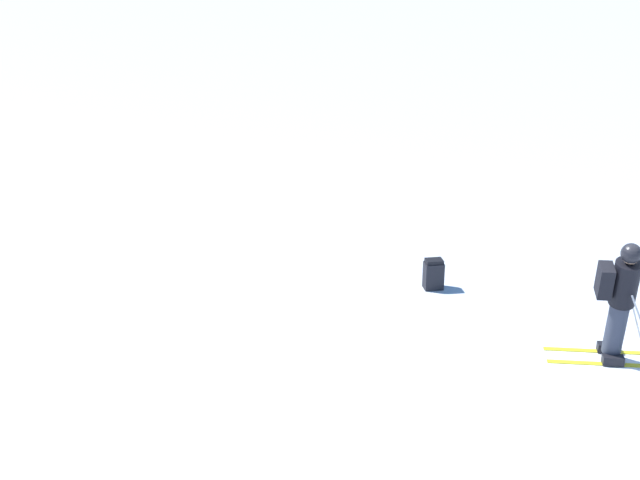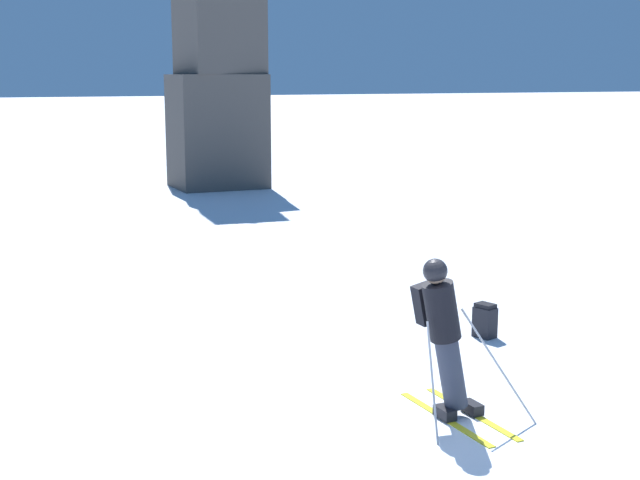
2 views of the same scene
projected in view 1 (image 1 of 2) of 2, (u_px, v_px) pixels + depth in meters
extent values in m
plane|color=white|center=(617.00, 381.00, 11.57)|extent=(300.00, 300.00, 0.00)
cube|color=yellow|center=(612.00, 364.00, 11.96)|extent=(0.16, 1.73, 0.01)
cube|color=yellow|center=(607.00, 352.00, 12.29)|extent=(0.16, 1.73, 0.01)
cube|color=black|center=(613.00, 360.00, 11.93)|extent=(0.15, 0.29, 0.12)
cube|color=black|center=(608.00, 347.00, 12.27)|extent=(0.15, 0.29, 0.12)
cylinder|color=#2D3342|center=(616.00, 327.00, 11.83)|extent=(0.43, 0.28, 0.85)
cylinder|color=black|center=(625.00, 283.00, 11.44)|extent=(0.48, 0.36, 0.69)
sphere|color=tan|center=(631.00, 255.00, 11.20)|extent=(0.28, 0.24, 0.27)
sphere|color=black|center=(631.00, 254.00, 11.19)|extent=(0.32, 0.28, 0.31)
cube|color=black|center=(605.00, 280.00, 11.45)|extent=(0.37, 0.19, 0.49)
cylinder|color=#B7B7BC|center=(633.00, 308.00, 12.15)|extent=(0.71, 0.50, 1.26)
cube|color=black|center=(433.00, 276.00, 14.19)|extent=(0.30, 0.35, 0.44)
cube|color=black|center=(434.00, 261.00, 14.10)|extent=(0.27, 0.32, 0.06)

